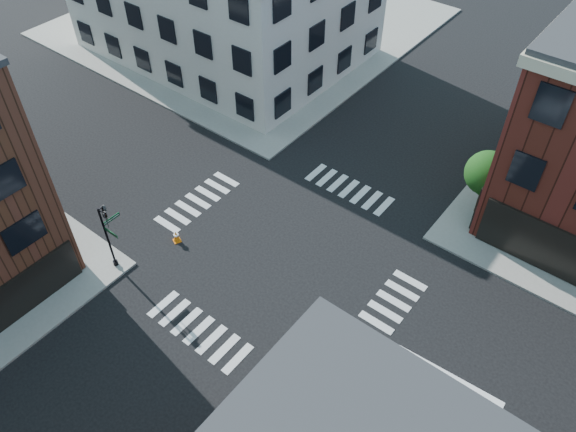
% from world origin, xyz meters
% --- Properties ---
extents(ground, '(120.00, 120.00, 0.00)m').
position_xyz_m(ground, '(0.00, 0.00, 0.00)').
color(ground, black).
rests_on(ground, ground).
extents(sidewalk_nw, '(30.00, 30.00, 0.15)m').
position_xyz_m(sidewalk_nw, '(-21.00, 21.00, 0.07)').
color(sidewalk_nw, gray).
rests_on(sidewalk_nw, ground).
extents(tree_near, '(2.69, 2.69, 4.49)m').
position_xyz_m(tree_near, '(7.56, 9.98, 3.16)').
color(tree_near, black).
rests_on(tree_near, ground).
extents(tree_far, '(2.43, 2.43, 4.07)m').
position_xyz_m(tree_far, '(7.56, 15.98, 2.87)').
color(tree_far, black).
rests_on(tree_far, ground).
extents(signal_pole, '(1.29, 1.24, 4.60)m').
position_xyz_m(signal_pole, '(-6.72, -6.68, 2.86)').
color(signal_pole, black).
rests_on(signal_pole, ground).
extents(box_truck, '(7.75, 2.75, 3.45)m').
position_xyz_m(box_truck, '(10.78, -4.62, 1.80)').
color(box_truck, white).
rests_on(box_truck, ground).
extents(traffic_cone, '(0.58, 0.58, 0.80)m').
position_xyz_m(traffic_cone, '(-5.51, -3.27, 0.39)').
color(traffic_cone, orange).
rests_on(traffic_cone, ground).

